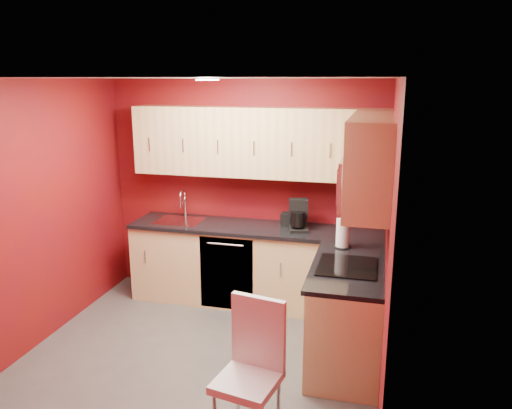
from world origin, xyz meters
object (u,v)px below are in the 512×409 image
at_px(sink, 180,218).
at_px(dining_chair, 247,374).
at_px(napkin_holder, 287,219).
at_px(paper_towel, 343,233).
at_px(microwave, 365,183).
at_px(coffee_maker, 299,215).

height_order(sink, dining_chair, sink).
xyz_separation_m(napkin_holder, paper_towel, (0.66, -0.61, 0.08)).
height_order(microwave, dining_chair, microwave).
relative_size(coffee_maker, napkin_holder, 2.42).
bearing_deg(dining_chair, sink, 133.65).
distance_m(napkin_holder, paper_towel, 0.91).
relative_size(microwave, sink, 1.46).
height_order(microwave, paper_towel, microwave).
bearing_deg(sink, coffee_maker, -1.57).
distance_m(coffee_maker, napkin_holder, 0.25).
height_order(sink, napkin_holder, sink).
xyz_separation_m(coffee_maker, dining_chair, (0.01, -2.14, -0.57)).
height_order(sink, paper_towel, sink).
bearing_deg(microwave, paper_towel, 111.29).
bearing_deg(paper_towel, dining_chair, -106.14).
xyz_separation_m(microwave, coffee_maker, (-0.71, 0.97, -0.58)).
bearing_deg(paper_towel, napkin_holder, 137.16).
relative_size(napkin_holder, dining_chair, 0.14).
distance_m(microwave, dining_chair, 1.79).
relative_size(napkin_holder, paper_towel, 0.47).
xyz_separation_m(microwave, dining_chair, (-0.69, -1.18, -1.16)).
height_order(coffee_maker, paper_towel, coffee_maker).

